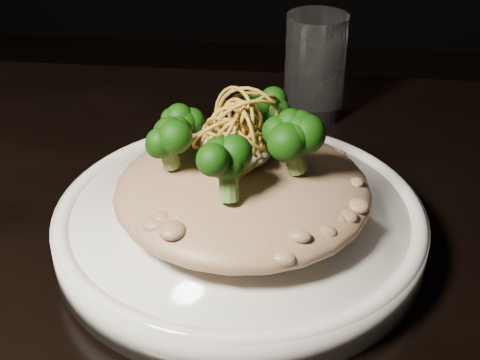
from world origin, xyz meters
name	(u,v)px	position (x,y,z in m)	size (l,w,h in m)	color
plate	(240,225)	(-0.01, 0.07, 0.76)	(0.28, 0.28, 0.03)	white
risotto	(243,190)	(-0.01, 0.06, 0.80)	(0.19, 0.19, 0.04)	brown
broccoli	(231,140)	(-0.01, 0.06, 0.84)	(0.11, 0.11, 0.04)	black
cheese	(235,150)	(-0.01, 0.07, 0.83)	(0.05, 0.05, 0.01)	white
shallots	(237,121)	(-0.01, 0.07, 0.85)	(0.06, 0.06, 0.04)	olive
drinking_glass	(315,67)	(0.04, 0.29, 0.80)	(0.06, 0.06, 0.11)	white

